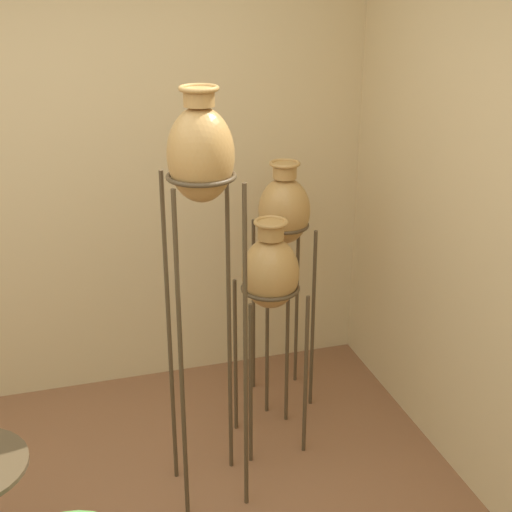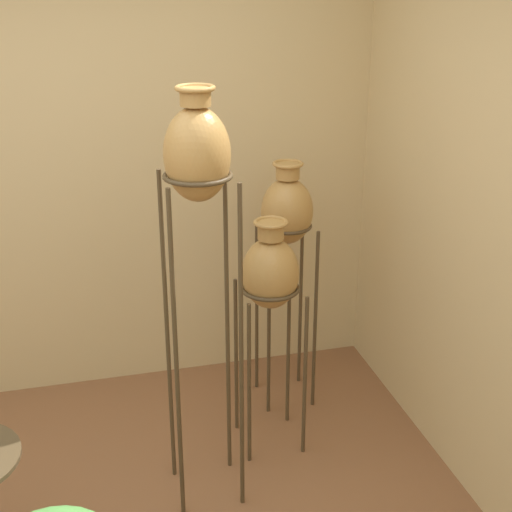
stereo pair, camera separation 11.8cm
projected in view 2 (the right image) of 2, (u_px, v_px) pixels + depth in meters
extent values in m
cube|color=#D1B784|center=(63.00, 167.00, 3.91)|extent=(7.54, 0.06, 2.70)
cylinder|color=#473823|center=(176.00, 366.00, 3.04)|extent=(0.02, 0.02, 1.58)
cylinder|color=#473823|center=(241.00, 358.00, 3.10)|extent=(0.02, 0.02, 1.58)
cylinder|color=#473823|center=(167.00, 335.00, 3.29)|extent=(0.02, 0.02, 1.58)
cylinder|color=#473823|center=(227.00, 328.00, 3.36)|extent=(0.02, 0.02, 1.58)
torus|color=#473823|center=(198.00, 176.00, 2.90)|extent=(0.29, 0.29, 0.02)
ellipsoid|color=#B28447|center=(197.00, 155.00, 2.87)|extent=(0.27, 0.27, 0.39)
cylinder|color=#B28447|center=(195.00, 97.00, 2.78)|extent=(0.12, 0.12, 0.07)
torus|color=#B28447|center=(195.00, 88.00, 2.77)|extent=(0.16, 0.16, 0.02)
cylinder|color=#473823|center=(269.00, 328.00, 3.90)|extent=(0.02, 0.02, 1.07)
cylinder|color=#473823|center=(315.00, 322.00, 3.96)|extent=(0.02, 0.02, 1.07)
cylinder|color=#473823|center=(257.00, 307.00, 4.13)|extent=(0.02, 0.02, 1.07)
cylinder|color=#473823|center=(301.00, 302.00, 4.20)|extent=(0.02, 0.02, 1.07)
torus|color=#473823|center=(287.00, 225.00, 3.84)|extent=(0.27, 0.27, 0.02)
ellipsoid|color=#B28447|center=(287.00, 211.00, 3.81)|extent=(0.28, 0.28, 0.36)
cylinder|color=#B28447|center=(288.00, 171.00, 3.73)|extent=(0.13, 0.13, 0.08)
torus|color=#B28447|center=(288.00, 164.00, 3.72)|extent=(0.16, 0.16, 0.02)
cylinder|color=#473823|center=(249.00, 385.00, 3.52)|extent=(0.02, 0.02, 0.90)
cylinder|color=#473823|center=(305.00, 378.00, 3.59)|extent=(0.02, 0.02, 0.90)
cylinder|color=#473823|center=(236.00, 357.00, 3.78)|extent=(0.02, 0.02, 0.90)
cylinder|color=#473823|center=(288.00, 350.00, 3.85)|extent=(0.02, 0.02, 0.90)
torus|color=#473823|center=(270.00, 288.00, 3.52)|extent=(0.30, 0.30, 0.02)
ellipsoid|color=#B28447|center=(270.00, 273.00, 3.49)|extent=(0.28, 0.28, 0.36)
cylinder|color=#B28447|center=(271.00, 231.00, 3.40)|extent=(0.13, 0.13, 0.08)
torus|color=#B28447|center=(271.00, 222.00, 3.39)|extent=(0.17, 0.17, 0.02)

